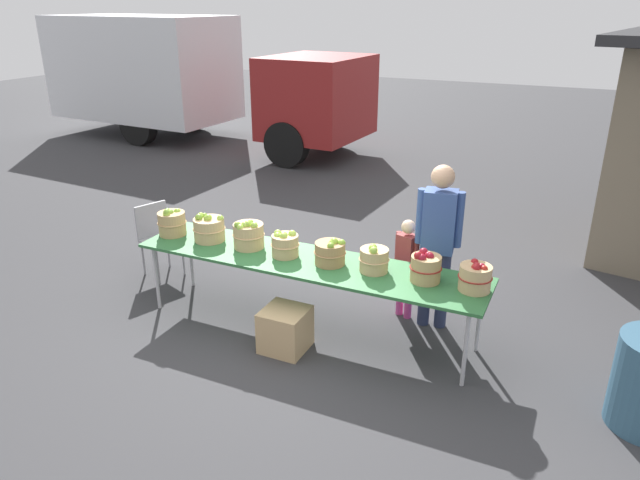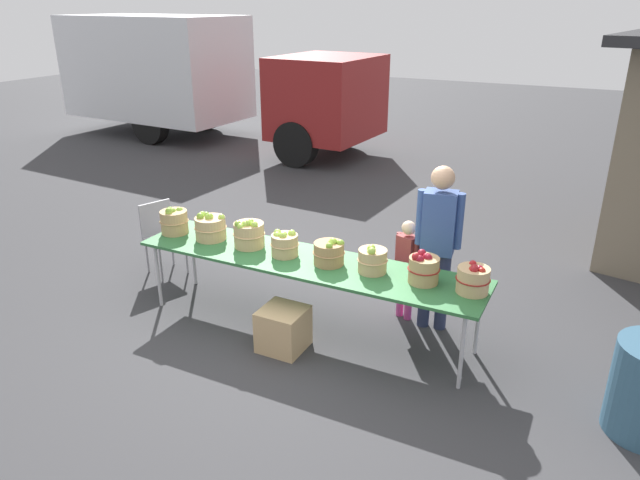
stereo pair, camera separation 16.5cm
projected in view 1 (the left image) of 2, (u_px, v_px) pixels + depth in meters
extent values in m
plane|color=#38383A|center=(308.00, 328.00, 5.97)|extent=(40.00, 40.00, 0.00)
cube|color=#2D6B38|center=(307.00, 262.00, 5.69)|extent=(3.50, 0.76, 0.03)
cylinder|color=#B2B2B7|center=(156.00, 278.00, 6.22)|extent=(0.04, 0.04, 0.72)
cylinder|color=#B2B2B7|center=(465.00, 349.00, 4.94)|extent=(0.04, 0.04, 0.72)
cylinder|color=#B2B2B7|center=(191.00, 257.00, 6.72)|extent=(0.04, 0.04, 0.72)
cylinder|color=#B2B2B7|center=(479.00, 317.00, 5.45)|extent=(0.04, 0.04, 0.72)
cylinder|color=tan|center=(172.00, 224.00, 6.26)|extent=(0.29, 0.29, 0.25)
torus|color=tan|center=(172.00, 223.00, 6.26)|extent=(0.31, 0.31, 0.01)
sphere|color=#8CB738|center=(168.00, 213.00, 6.20)|extent=(0.07, 0.07, 0.07)
sphere|color=#8CB738|center=(166.00, 215.00, 6.15)|extent=(0.07, 0.07, 0.07)
sphere|color=#7AA833|center=(167.00, 211.00, 6.30)|extent=(0.07, 0.07, 0.07)
sphere|color=#8CB738|center=(177.00, 212.00, 6.26)|extent=(0.08, 0.08, 0.08)
sphere|color=#7AA833|center=(167.00, 213.00, 6.15)|extent=(0.07, 0.07, 0.07)
sphere|color=#7AA833|center=(170.00, 213.00, 6.22)|extent=(0.07, 0.07, 0.07)
cylinder|color=tan|center=(209.00, 229.00, 6.12)|extent=(0.32, 0.32, 0.24)
torus|color=tan|center=(209.00, 228.00, 6.11)|extent=(0.34, 0.34, 0.01)
sphere|color=#8CB738|center=(207.00, 219.00, 6.05)|extent=(0.07, 0.07, 0.07)
sphere|color=#8CB738|center=(208.00, 217.00, 6.04)|extent=(0.06, 0.06, 0.06)
sphere|color=#9EC647|center=(208.00, 218.00, 6.07)|extent=(0.08, 0.08, 0.08)
sphere|color=#7AA833|center=(205.00, 216.00, 6.15)|extent=(0.07, 0.07, 0.07)
sphere|color=#9EC647|center=(220.00, 218.00, 6.06)|extent=(0.07, 0.07, 0.07)
sphere|color=#7AA833|center=(199.00, 218.00, 6.06)|extent=(0.08, 0.08, 0.08)
sphere|color=#9EC647|center=(201.00, 215.00, 6.13)|extent=(0.07, 0.07, 0.07)
cylinder|color=tan|center=(249.00, 236.00, 5.94)|extent=(0.31, 0.31, 0.25)
torus|color=tan|center=(249.00, 235.00, 5.94)|extent=(0.33, 0.33, 0.01)
sphere|color=#8CB738|center=(247.00, 224.00, 5.84)|extent=(0.08, 0.08, 0.08)
sphere|color=#9EC647|center=(245.00, 225.00, 5.83)|extent=(0.07, 0.07, 0.07)
sphere|color=#7AA833|center=(237.00, 225.00, 5.82)|extent=(0.07, 0.07, 0.07)
sphere|color=#9EC647|center=(240.00, 228.00, 5.80)|extent=(0.07, 0.07, 0.07)
sphere|color=#9EC647|center=(255.00, 225.00, 5.81)|extent=(0.07, 0.07, 0.07)
sphere|color=#8CB738|center=(250.00, 225.00, 5.88)|extent=(0.07, 0.07, 0.07)
sphere|color=#7AA833|center=(250.00, 223.00, 5.91)|extent=(0.07, 0.07, 0.07)
cylinder|color=tan|center=(285.00, 246.00, 5.75)|extent=(0.26, 0.26, 0.21)
torus|color=tan|center=(285.00, 245.00, 5.74)|extent=(0.28, 0.28, 0.01)
sphere|color=#9EC647|center=(278.00, 233.00, 5.76)|extent=(0.08, 0.08, 0.08)
sphere|color=#9EC647|center=(283.00, 236.00, 5.67)|extent=(0.08, 0.08, 0.08)
sphere|color=#9EC647|center=(292.00, 234.00, 5.73)|extent=(0.08, 0.08, 0.08)
sphere|color=#7AA833|center=(284.00, 236.00, 5.71)|extent=(0.07, 0.07, 0.07)
sphere|color=#9EC647|center=(277.00, 236.00, 5.71)|extent=(0.08, 0.08, 0.08)
cylinder|color=#A87F51|center=(330.00, 253.00, 5.57)|extent=(0.29, 0.29, 0.21)
torus|color=#A87F51|center=(330.00, 252.00, 5.57)|extent=(0.31, 0.31, 0.01)
sphere|color=#8CB738|center=(333.00, 243.00, 5.53)|extent=(0.08, 0.08, 0.08)
sphere|color=#7AA833|center=(331.00, 246.00, 5.44)|extent=(0.07, 0.07, 0.07)
sphere|color=#8CB738|center=(334.00, 242.00, 5.53)|extent=(0.08, 0.08, 0.08)
sphere|color=#7AA833|center=(342.00, 243.00, 5.53)|extent=(0.08, 0.08, 0.08)
cylinder|color=tan|center=(374.00, 260.00, 5.42)|extent=(0.26, 0.26, 0.22)
torus|color=tan|center=(374.00, 259.00, 5.41)|extent=(0.28, 0.28, 0.01)
sphere|color=#8CB738|center=(373.00, 247.00, 5.40)|extent=(0.07, 0.07, 0.07)
sphere|color=#7AA833|center=(372.00, 252.00, 5.33)|extent=(0.06, 0.06, 0.06)
sphere|color=#8CB738|center=(373.00, 248.00, 5.38)|extent=(0.08, 0.08, 0.08)
sphere|color=#9EC647|center=(374.00, 251.00, 5.29)|extent=(0.07, 0.07, 0.07)
cylinder|color=tan|center=(426.00, 269.00, 5.23)|extent=(0.27, 0.27, 0.24)
torus|color=maroon|center=(426.00, 267.00, 5.22)|extent=(0.29, 0.29, 0.01)
sphere|color=maroon|center=(429.00, 256.00, 5.18)|extent=(0.07, 0.07, 0.07)
sphere|color=maroon|center=(424.00, 252.00, 5.25)|extent=(0.08, 0.08, 0.08)
sphere|color=maroon|center=(418.00, 256.00, 5.14)|extent=(0.07, 0.07, 0.07)
sphere|color=maroon|center=(430.00, 257.00, 5.18)|extent=(0.08, 0.08, 0.08)
sphere|color=maroon|center=(422.00, 258.00, 5.14)|extent=(0.08, 0.08, 0.08)
cylinder|color=tan|center=(475.00, 278.00, 5.06)|extent=(0.28, 0.28, 0.23)
torus|color=maroon|center=(475.00, 277.00, 5.06)|extent=(0.30, 0.30, 0.01)
sphere|color=maroon|center=(475.00, 262.00, 5.10)|extent=(0.07, 0.07, 0.07)
sphere|color=maroon|center=(482.00, 268.00, 5.00)|extent=(0.08, 0.08, 0.08)
sphere|color=maroon|center=(477.00, 268.00, 4.97)|extent=(0.07, 0.07, 0.07)
sphere|color=maroon|center=(477.00, 267.00, 5.00)|extent=(0.08, 0.08, 0.08)
sphere|color=#B22319|center=(484.00, 269.00, 4.97)|extent=(0.07, 0.07, 0.07)
sphere|color=#B22319|center=(475.00, 267.00, 5.00)|extent=(0.07, 0.07, 0.07)
cylinder|color=#262D4C|center=(442.00, 290.00, 5.85)|extent=(0.12, 0.12, 0.82)
cylinder|color=#262D4C|center=(425.00, 287.00, 5.90)|extent=(0.12, 0.12, 0.82)
cube|color=#334C8C|center=(439.00, 221.00, 5.60)|extent=(0.34, 0.26, 0.61)
sphere|color=tan|center=(443.00, 177.00, 5.44)|extent=(0.22, 0.22, 0.22)
cylinder|color=#334C8C|center=(459.00, 220.00, 5.54)|extent=(0.09, 0.09, 0.55)
cylinder|color=#334C8C|center=(421.00, 216.00, 5.64)|extent=(0.09, 0.09, 0.55)
cylinder|color=#CC3F8C|center=(409.00, 295.00, 6.06)|extent=(0.08, 0.08, 0.52)
cylinder|color=#CC3F8C|center=(400.00, 292.00, 6.14)|extent=(0.08, 0.08, 0.52)
cube|color=maroon|center=(407.00, 253.00, 5.93)|extent=(0.23, 0.20, 0.39)
sphere|color=beige|center=(408.00, 227.00, 5.82)|extent=(0.14, 0.14, 0.14)
cylinder|color=maroon|center=(416.00, 254.00, 5.84)|extent=(0.05, 0.05, 0.35)
cylinder|color=maroon|center=(398.00, 248.00, 5.99)|extent=(0.05, 0.05, 0.35)
cube|color=silver|center=(143.00, 67.00, 13.90)|extent=(4.33, 2.46, 2.30)
cube|color=maroon|center=(317.00, 97.00, 11.95)|extent=(1.93, 2.21, 1.60)
cube|color=black|center=(355.00, 83.00, 11.45)|extent=(0.15, 1.76, 0.80)
cylinder|color=black|center=(331.00, 127.00, 13.09)|extent=(0.92, 0.34, 0.90)
cylinder|color=black|center=(287.00, 144.00, 11.55)|extent=(0.92, 0.34, 0.90)
cylinder|color=black|center=(193.00, 112.00, 14.84)|extent=(0.92, 0.34, 0.90)
cylinder|color=black|center=(138.00, 125.00, 13.30)|extent=(0.92, 0.34, 0.90)
cube|color=#99999E|center=(161.00, 241.00, 6.95)|extent=(0.52, 0.52, 0.04)
cube|color=#99999E|center=(152.00, 220.00, 6.99)|extent=(0.17, 0.38, 0.40)
cylinder|color=gray|center=(158.00, 267.00, 6.82)|extent=(0.02, 0.02, 0.42)
cylinder|color=gray|center=(183.00, 259.00, 7.04)|extent=(0.02, 0.02, 0.42)
cylinder|color=gray|center=(143.00, 259.00, 7.04)|extent=(0.02, 0.02, 0.42)
cylinder|color=gray|center=(168.00, 251.00, 7.26)|extent=(0.02, 0.02, 0.42)
cube|color=tan|center=(285.00, 329.00, 5.54)|extent=(0.41, 0.41, 0.41)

